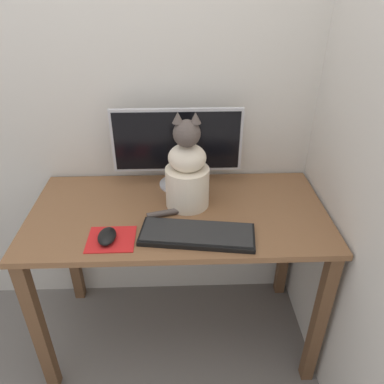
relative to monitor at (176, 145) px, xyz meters
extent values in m
plane|color=slate|center=(0.00, -0.21, -0.95)|extent=(12.00, 12.00, 0.00)
cube|color=beige|center=(0.00, 0.13, 0.30)|extent=(7.00, 0.04, 2.50)
cube|color=beige|center=(0.64, -0.21, 0.30)|extent=(0.04, 7.00, 2.50)
cube|color=brown|center=(0.00, -0.21, -0.21)|extent=(1.22, 0.61, 0.02)
cube|color=brown|center=(-0.57, -0.47, -0.59)|extent=(0.05, 0.05, 0.73)
cube|color=brown|center=(0.57, -0.47, -0.59)|extent=(0.05, 0.05, 0.73)
cube|color=brown|center=(-0.57, 0.06, -0.59)|extent=(0.05, 0.05, 0.73)
cube|color=brown|center=(0.57, 0.06, -0.59)|extent=(0.05, 0.05, 0.73)
cylinder|color=#B2B2B7|center=(0.00, 0.00, -0.20)|extent=(0.17, 0.17, 0.01)
cylinder|color=#B2B2B7|center=(0.00, 0.00, -0.16)|extent=(0.04, 0.04, 0.07)
cube|color=#B2B2B7|center=(0.00, 0.00, 0.02)|extent=(0.56, 0.02, 0.28)
cube|color=black|center=(0.00, -0.01, 0.02)|extent=(0.54, 0.00, 0.26)
cube|color=black|center=(0.07, -0.39, -0.19)|extent=(0.44, 0.22, 0.02)
cube|color=black|center=(0.07, -0.39, -0.18)|extent=(0.42, 0.20, 0.01)
cube|color=red|center=(-0.24, -0.40, -0.20)|extent=(0.18, 0.16, 0.00)
ellipsoid|color=black|center=(-0.26, -0.40, -0.18)|extent=(0.07, 0.11, 0.03)
cylinder|color=beige|center=(0.04, -0.16, -0.12)|extent=(0.19, 0.19, 0.17)
ellipsoid|color=beige|center=(0.04, -0.16, 0.02)|extent=(0.16, 0.14, 0.12)
sphere|color=#4C423D|center=(0.04, -0.18, 0.12)|extent=(0.11, 0.11, 0.11)
cone|color=#4C423D|center=(0.01, -0.17, 0.19)|extent=(0.05, 0.05, 0.04)
cone|color=#4C423D|center=(0.07, -0.18, 0.19)|extent=(0.05, 0.05, 0.04)
cylinder|color=#4C423D|center=(-0.01, -0.24, -0.19)|extent=(0.23, 0.09, 0.03)
camera|label=1|loc=(0.02, -1.49, 0.67)|focal=35.00mm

